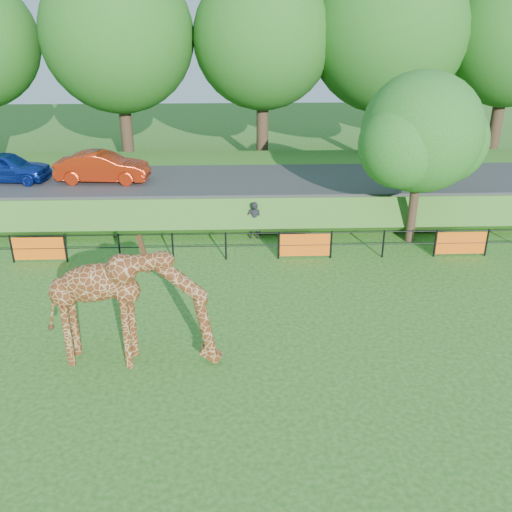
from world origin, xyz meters
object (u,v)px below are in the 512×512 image
at_px(car_red, 103,167).
at_px(tree_east, 423,137).
at_px(giraffe, 133,308).
at_px(car_blue, 5,167).
at_px(visitor, 254,220).

relative_size(car_red, tree_east, 0.61).
relative_size(giraffe, car_blue, 1.15).
relative_size(visitor, tree_east, 0.24).
relative_size(car_blue, tree_east, 0.59).
bearing_deg(car_red, visitor, -114.86).
bearing_deg(tree_east, visitor, 176.04).
distance_m(car_red, tree_east, 14.06).
bearing_deg(car_blue, car_red, -86.74).
distance_m(car_red, visitor, 7.84).
bearing_deg(tree_east, car_blue, 166.32).
bearing_deg(car_blue, tree_east, -97.89).
height_order(car_blue, tree_east, tree_east).
relative_size(giraffe, tree_east, 0.68).
bearing_deg(giraffe, car_blue, 126.80).
bearing_deg(car_red, giraffe, -161.43).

